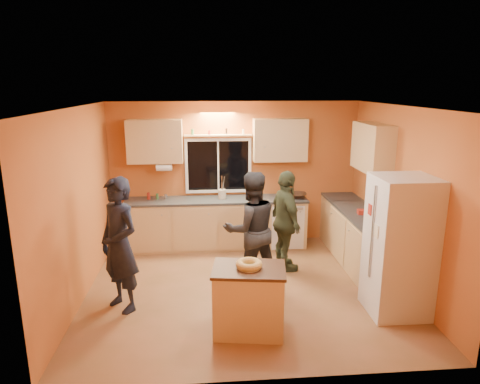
{
  "coord_description": "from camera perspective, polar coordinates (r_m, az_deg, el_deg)",
  "views": [
    {
      "loc": [
        -0.55,
        -5.67,
        2.89
      ],
      "look_at": [
        -0.04,
        0.4,
        1.35
      ],
      "focal_mm": 32.0,
      "sensor_mm": 36.0,
      "label": 1
    }
  ],
  "objects": [
    {
      "name": "mixing_bowl",
      "position": [
        7.78,
        7.57,
        -0.44
      ],
      "size": [
        0.41,
        0.41,
        0.09
      ],
      "primitive_type": "imported",
      "rotation": [
        0.0,
        0.0,
        -0.19
      ],
      "color": "black",
      "rests_on": "back_counter"
    },
    {
      "name": "refrigerator",
      "position": [
        5.8,
        20.53,
        -6.81
      ],
      "size": [
        0.72,
        0.7,
        1.8
      ],
      "primitive_type": "cube",
      "color": "silver",
      "rests_on": "ground"
    },
    {
      "name": "potted_plant",
      "position": [
        6.53,
        17.7,
        -2.84
      ],
      "size": [
        0.31,
        0.28,
        0.31
      ],
      "primitive_type": "imported",
      "rotation": [
        0.0,
        0.0,
        -0.14
      ],
      "color": "gray",
      "rests_on": "right_counter"
    },
    {
      "name": "person_right",
      "position": [
        6.74,
        6.11,
        -3.92
      ],
      "size": [
        0.58,
        1.0,
        1.61
      ],
      "primitive_type": "imported",
      "rotation": [
        0.0,
        0.0,
        1.78
      ],
      "color": "#303723",
      "rests_on": "ground"
    },
    {
      "name": "red_box",
      "position": [
        7.01,
        16.05,
        -2.57
      ],
      "size": [
        0.17,
        0.14,
        0.07
      ],
      "primitive_type": "cube",
      "rotation": [
        0.0,
        0.0,
        -0.11
      ],
      "color": "#A82719",
      "rests_on": "right_counter"
    },
    {
      "name": "ground",
      "position": [
        6.39,
        0.64,
        -12.69
      ],
      "size": [
        4.5,
        4.5,
        0.0
      ],
      "primitive_type": "plane",
      "color": "brown",
      "rests_on": "ground"
    },
    {
      "name": "person_center",
      "position": [
        6.21,
        1.48,
        -4.99
      ],
      "size": [
        0.95,
        0.82,
        1.7
      ],
      "primitive_type": "imported",
      "rotation": [
        0.0,
        0.0,
        3.38
      ],
      "color": "black",
      "rests_on": "ground"
    },
    {
      "name": "utensil_crock",
      "position": [
        7.63,
        -2.4,
        -0.29
      ],
      "size": [
        0.14,
        0.14,
        0.17
      ],
      "primitive_type": "cylinder",
      "color": "beige",
      "rests_on": "back_counter"
    },
    {
      "name": "bundt_pastry",
      "position": [
        5.02,
        1.21,
        -9.62
      ],
      "size": [
        0.31,
        0.31,
        0.09
      ],
      "primitive_type": "torus",
      "color": "#B48E4A",
      "rests_on": "island"
    },
    {
      "name": "right_counter",
      "position": [
        7.09,
        16.23,
        -6.51
      ],
      "size": [
        0.62,
        1.84,
        0.9
      ],
      "color": "tan",
      "rests_on": "ground"
    },
    {
      "name": "back_counter",
      "position": [
        7.79,
        -0.45,
        -4.06
      ],
      "size": [
        4.23,
        0.62,
        0.9
      ],
      "color": "tan",
      "rests_on": "ground"
    },
    {
      "name": "person_left",
      "position": [
        5.74,
        -15.77,
        -6.81
      ],
      "size": [
        0.76,
        0.76,
        1.77
      ],
      "primitive_type": "imported",
      "rotation": [
        0.0,
        0.0,
        -0.79
      ],
      "color": "black",
      "rests_on": "ground"
    },
    {
      "name": "room_shell",
      "position": [
        6.25,
        1.42,
        2.45
      ],
      "size": [
        4.54,
        4.04,
        2.61
      ],
      "color": "#BD6B30",
      "rests_on": "ground"
    },
    {
      "name": "island",
      "position": [
        5.22,
        1.19,
        -14.13
      ],
      "size": [
        0.92,
        0.69,
        0.82
      ],
      "rotation": [
        0.0,
        0.0,
        -0.14
      ],
      "color": "tan",
      "rests_on": "ground"
    }
  ]
}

